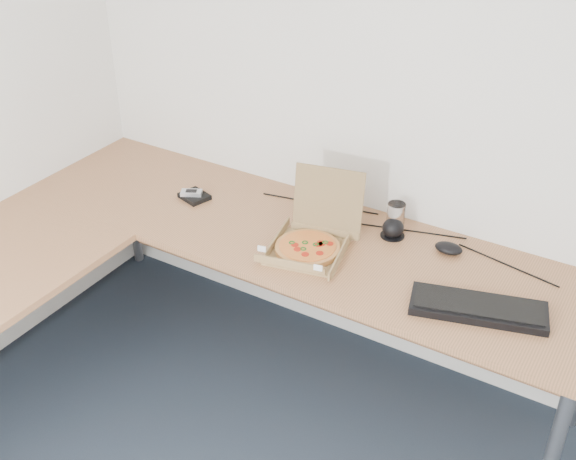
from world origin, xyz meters
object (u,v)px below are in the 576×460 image
Objects in this scene: pizza_box at (310,243)px; drinking_glass at (396,218)px; keyboard at (478,308)px; wallet at (194,196)px; desk at (167,265)px.

drinking_glass is at bearing 40.67° from pizza_box.
keyboard is at bearing -36.09° from drinking_glass.
pizza_box is 0.66m from wallet.
drinking_glass is 0.59m from keyboard.
pizza_box reaches higher than keyboard.
pizza_box reaches higher than wallet.
keyboard is (0.70, -0.04, -0.02)m from pizza_box.
wallet reaches higher than desk.
pizza_box is 0.70m from keyboard.
drinking_glass is 0.91m from wallet.
drinking_glass is at bearing 29.97° from wallet.
keyboard is (1.16, 0.31, 0.04)m from desk.
keyboard is at bearing 14.95° from desk.
pizza_box is at bearing 37.33° from desk.
desk is 7.46× the size of pizza_box.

